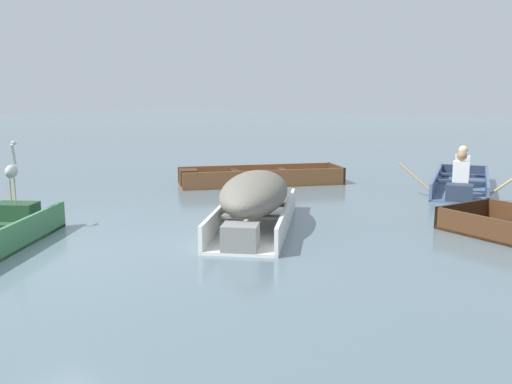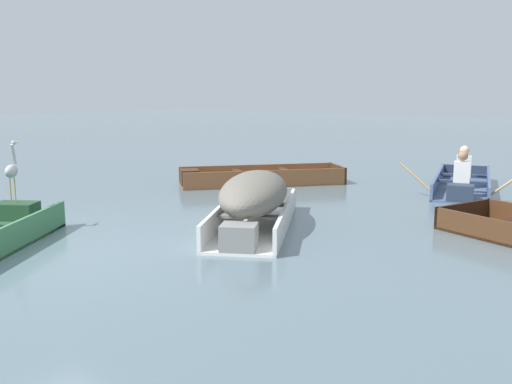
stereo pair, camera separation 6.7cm
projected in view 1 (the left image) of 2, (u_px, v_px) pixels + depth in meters
ground_plane at (31, 254)px, 6.91m from camera, size 80.00×80.00×0.00m
skiff_wooden_brown_mid_moored at (254, 179)px, 12.04m from camera, size 2.88×3.32×0.35m
skiff_white_far_moored at (254, 198)px, 8.08m from camera, size 2.35×2.98×0.80m
rowboat_slate_blue_with_crew at (461, 183)px, 11.15m from camera, size 2.37×3.24×0.89m
heron_on_dinghy at (12, 169)px, 7.69m from camera, size 0.37×0.38×0.84m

